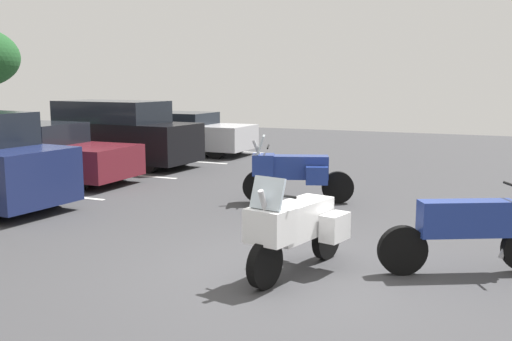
# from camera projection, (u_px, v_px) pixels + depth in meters

# --- Properties ---
(ground) EXTENTS (44.00, 44.00, 0.10)m
(ground) POSITION_uv_depth(u_px,v_px,m) (290.00, 278.00, 7.53)
(ground) COLOR #38383A
(motorcycle_touring) EXTENTS (2.07, 1.04, 1.37)m
(motorcycle_touring) POSITION_uv_depth(u_px,v_px,m) (295.00, 226.00, 7.46)
(motorcycle_touring) COLOR black
(motorcycle_touring) RESTS_ON ground
(motorcycle_second) EXTENTS (1.18, 2.21, 1.41)m
(motorcycle_second) POSITION_uv_depth(u_px,v_px,m) (294.00, 171.00, 11.90)
(motorcycle_second) COLOR black
(motorcycle_second) RESTS_ON ground
(motorcycle_third) EXTENTS (1.17, 2.12, 1.30)m
(motorcycle_third) POSITION_uv_depth(u_px,v_px,m) (467.00, 229.00, 7.51)
(motorcycle_third) COLOR black
(motorcycle_third) RESTS_ON ground
(car_maroon) EXTENTS (1.90, 4.58, 1.47)m
(car_maroon) POSITION_uv_depth(u_px,v_px,m) (45.00, 153.00, 14.45)
(car_maroon) COLOR maroon
(car_maroon) RESTS_ON ground
(car_black) EXTENTS (2.16, 4.86, 1.93)m
(car_black) POSITION_uv_depth(u_px,v_px,m) (119.00, 133.00, 17.18)
(car_black) COLOR black
(car_black) RESTS_ON ground
(car_silver) EXTENTS (1.94, 4.69, 1.44)m
(car_silver) POSITION_uv_depth(u_px,v_px,m) (186.00, 133.00, 20.02)
(car_silver) COLOR #B7B7BC
(car_silver) RESTS_ON ground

